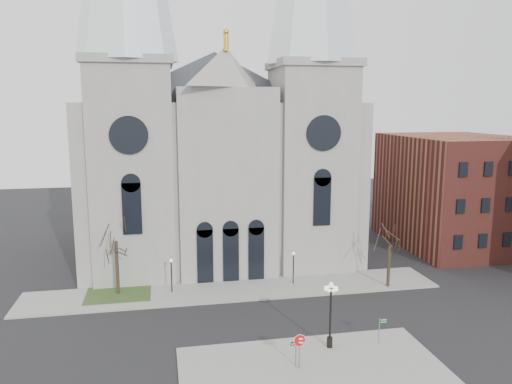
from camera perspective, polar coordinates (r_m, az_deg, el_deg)
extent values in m
plane|color=black|center=(39.44, 0.04, -16.82)|extent=(160.00, 160.00, 0.00)
cube|color=gray|center=(35.80, 6.69, -19.72)|extent=(18.00, 10.00, 0.14)
cube|color=gray|center=(49.35, -2.45, -11.11)|extent=(40.00, 6.00, 0.14)
cube|color=#2C431D|center=(50.00, -15.44, -11.16)|extent=(6.00, 5.00, 0.18)
cube|color=gray|center=(61.60, -4.59, 1.67)|extent=(30.00, 24.00, 18.00)
pyramid|color=#2D3035|center=(61.32, -4.79, 15.68)|extent=(33.00, 26.40, 6.00)
cube|color=gray|center=(52.61, -13.91, 2.22)|extent=(8.00, 8.00, 22.00)
cylinder|color=black|center=(48.22, -14.33, 6.32)|extent=(3.60, 0.30, 3.60)
cube|color=gray|center=(54.99, 6.29, 2.77)|extent=(8.00, 8.00, 22.00)
cylinder|color=black|center=(50.81, 7.73, 6.69)|extent=(3.60, 0.30, 3.60)
cube|color=gray|center=(51.67, -3.35, 0.96)|extent=(10.00, 5.00, 19.50)
pyramid|color=gray|center=(51.21, -3.49, 14.06)|extent=(11.00, 5.00, 4.00)
cube|color=maroon|center=(68.33, 21.72, 0.11)|extent=(14.00, 18.00, 14.00)
cylinder|color=black|center=(49.16, -15.57, -8.40)|extent=(0.32, 0.32, 5.25)
cylinder|color=black|center=(51.16, 14.92, -8.27)|extent=(0.32, 0.32, 4.20)
cylinder|color=black|center=(48.82, -9.63, -9.52)|extent=(0.12, 0.12, 3.00)
sphere|color=white|center=(48.32, -9.68, -7.73)|extent=(0.32, 0.32, 0.32)
cylinder|color=black|center=(50.46, 4.28, -8.76)|extent=(0.12, 0.12, 3.00)
sphere|color=white|center=(49.97, 4.31, -7.02)|extent=(0.32, 0.32, 0.32)
cylinder|color=slate|center=(35.38, 4.98, -17.73)|extent=(0.09, 0.09, 2.39)
cylinder|color=#B80D0C|center=(35.01, 5.00, -16.53)|extent=(0.81, 0.29, 0.83)
cylinder|color=white|center=(35.01, 5.00, -16.53)|extent=(0.86, 0.29, 0.89)
cube|color=white|center=(34.95, 5.01, -16.33)|extent=(0.44, 0.16, 0.10)
cube|color=white|center=(35.07, 5.00, -16.72)|extent=(0.50, 0.18, 0.10)
cylinder|color=black|center=(37.93, 8.49, -14.13)|extent=(0.15, 0.15, 4.43)
cylinder|color=black|center=(38.70, 8.42, -16.61)|extent=(0.42, 0.42, 0.77)
sphere|color=white|center=(36.94, 8.59, -10.37)|extent=(0.31, 0.31, 0.31)
cylinder|color=slate|center=(35.76, 4.57, -17.85)|extent=(0.08, 0.08, 1.91)
cube|color=black|center=(35.43, 4.58, -16.80)|extent=(0.82, 0.24, 0.27)
cylinder|color=slate|center=(39.71, 13.88, -15.13)|extent=(0.08, 0.08, 1.97)
cube|color=#0C5A1A|center=(39.49, 14.36, -13.95)|extent=(0.56, 0.03, 0.13)
cube|color=#0C5A1A|center=(39.56, 14.35, -14.18)|extent=(0.56, 0.03, 0.13)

